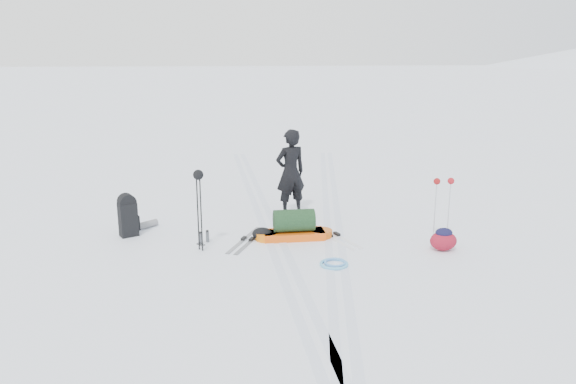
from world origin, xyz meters
name	(u,v)px	position (x,y,z in m)	size (l,w,h in m)	color
ground	(276,242)	(0.00, 0.00, 0.00)	(200.00, 200.00, 0.00)	white
ski_tracks	(303,227)	(0.61, 0.88, 0.00)	(3.38, 17.97, 0.01)	silver
skier	(290,173)	(0.45, 1.75, 0.94)	(0.68, 0.45, 1.88)	black
pulk_sled	(294,227)	(0.37, 0.19, 0.22)	(1.50, 0.54, 0.57)	#EC560D
expedition_rucksack	(130,216)	(-2.77, 0.68, 0.39)	(0.69, 0.86, 0.84)	black
ski_poles_black	(199,185)	(-1.37, -0.30, 1.21)	(0.18, 0.18, 1.48)	black
ski_poles_silver	(443,188)	(3.09, -0.22, 1.02)	(0.39, 0.13, 1.22)	#B9BCC1
touring_skis_grey	(248,240)	(-0.52, 0.14, 0.01)	(0.82, 1.55, 0.06)	gray
touring_skis_white	(333,236)	(1.13, 0.22, 0.01)	(0.87, 1.66, 0.06)	silver
rope_coil	(334,263)	(0.90, -1.23, 0.03)	(0.55, 0.55, 0.06)	#5BB5DE
small_daypack	(443,240)	(2.97, -0.70, 0.20)	(0.51, 0.40, 0.41)	maroon
thermos_pair	(204,237)	(-1.34, 0.07, 0.12)	(0.19, 0.20, 0.25)	#55585D
stuff_sack	(262,234)	(-0.25, 0.18, 0.12)	(0.38, 0.29, 0.23)	black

